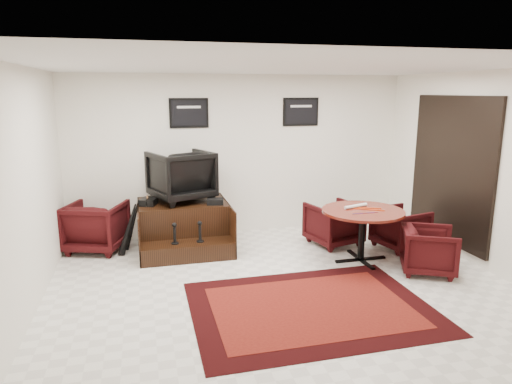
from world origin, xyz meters
TOP-DOWN VIEW (x-y plane):
  - ground at (0.00, 0.00)m, footprint 6.00×6.00m
  - room_shell at (0.41, 0.12)m, footprint 6.02×5.02m
  - area_rug at (0.14, -0.70)m, footprint 2.81×2.10m
  - shine_podium at (-1.11, 1.90)m, footprint 1.44×1.48m
  - shine_chair at (-1.11, 2.05)m, footprint 1.13×1.10m
  - shoes_pair at (-1.64, 1.88)m, footprint 0.31×0.35m
  - polish_kit at (-0.61, 1.66)m, footprint 0.29×0.23m
  - umbrella_black at (-1.97, 1.69)m, footprint 0.31×0.12m
  - umbrella_hooked at (-1.92, 1.94)m, footprint 0.32×0.12m
  - armchair_side at (-2.48, 2.06)m, footprint 1.06×1.03m
  - meeting_table at (1.42, 0.57)m, footprint 1.21×1.21m
  - table_chair_back at (1.33, 1.40)m, footprint 0.91×0.88m
  - table_chair_window at (2.32, 0.95)m, footprint 0.81×0.84m
  - table_chair_corner at (2.13, -0.08)m, footprint 0.89×0.91m
  - paper_roll at (1.38, 0.72)m, footprint 0.42×0.17m
  - table_clutter at (1.48, 0.56)m, footprint 0.56×0.38m

SIDE VIEW (x-z plane):
  - ground at x=0.00m, z-range 0.00..0.00m
  - area_rug at x=0.14m, z-range 0.00..0.01m
  - shine_podium at x=-1.11m, z-range -0.03..0.71m
  - table_chair_corner at x=2.13m, z-range 0.00..0.72m
  - table_chair_window at x=2.32m, z-range 0.00..0.73m
  - table_chair_back at x=1.33m, z-range 0.00..0.78m
  - umbrella_black at x=-1.97m, z-range 0.00..0.85m
  - umbrella_hooked at x=-1.92m, z-range 0.00..0.85m
  - armchair_side at x=-2.48m, z-range 0.00..0.87m
  - meeting_table at x=1.42m, z-range 0.30..1.10m
  - polish_kit at x=-0.61m, z-range 0.74..0.83m
  - shoes_pair at x=-1.64m, z-range 0.74..0.85m
  - table_clutter at x=1.48m, z-range 0.79..0.80m
  - paper_roll at x=1.38m, z-range 0.79..0.84m
  - shine_chair at x=-1.11m, z-range 0.74..1.66m
  - room_shell at x=0.41m, z-range 0.38..3.19m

